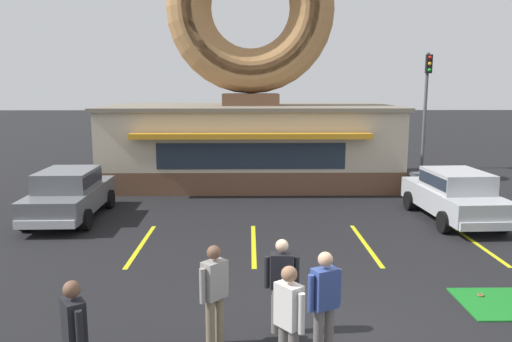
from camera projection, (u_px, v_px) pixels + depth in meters
The scene contains 16 objects.
ground_plane at pixel (343, 337), 8.42m from camera, with size 160.00×160.00×0.00m, color black.
donut_shop_building at pixel (251, 96), 21.51m from camera, with size 12.30×6.75×10.96m.
mini_donut_mid_centre at pixel (481, 295), 10.00m from camera, with size 0.13×0.13×0.04m, color brown.
car_grey at pixel (70, 192), 15.77m from camera, with size 2.06×4.60×1.60m.
car_silver at pixel (454, 193), 15.59m from camera, with size 2.14×4.64×1.60m.
pedestrian_blue_sweater_man at pixel (324, 301), 7.57m from camera, with size 0.54×0.39×1.74m.
pedestrian_hooded_kid at pixel (75, 336), 6.52m from camera, with size 0.41×0.51×1.72m.
pedestrian_leather_jacket_man at pixel (214, 291), 7.97m from camera, with size 0.44×0.46×1.71m.
pedestrian_clipboard_woman at pixel (289, 318), 6.99m from camera, with size 0.43×0.49×1.74m.
pedestrian_beanie_man at pixel (282, 282), 8.44m from camera, with size 0.60×0.26×1.66m.
trash_bin at pixel (417, 185), 18.84m from camera, with size 0.57×0.57×0.97m.
traffic_light_pole at pixel (426, 96), 24.73m from camera, with size 0.28×0.47×5.80m.
parking_stripe_far_left at pixel (141, 245), 13.29m from camera, with size 0.12×3.60×0.01m, color yellow.
parking_stripe_left at pixel (254, 245), 13.33m from camera, with size 0.12×3.60×0.01m, color yellow.
parking_stripe_mid_left at pixel (365, 244), 13.36m from camera, with size 0.12×3.60×0.01m, color yellow.
parking_stripe_centre at pixel (476, 244), 13.40m from camera, with size 0.12×3.60×0.01m, color yellow.
Camera 1 is at (-1.57, -7.80, 4.19)m, focal length 35.00 mm.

